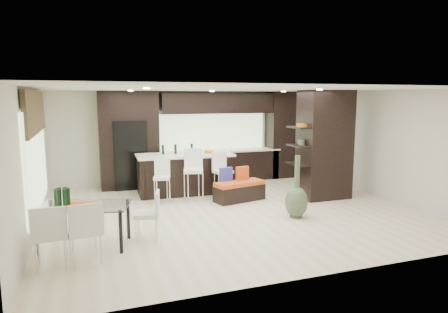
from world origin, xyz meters
name	(u,v)px	position (x,y,z in m)	size (l,w,h in m)	color
ground	(233,211)	(0.00, 0.00, 0.00)	(8.00, 8.00, 0.00)	beige
back_wall	(192,137)	(0.00, 3.50, 1.35)	(8.00, 0.02, 2.70)	beige
left_wall	(33,161)	(-4.00, 0.00, 1.35)	(0.02, 7.00, 2.70)	beige
right_wall	(381,144)	(4.00, 0.00, 1.35)	(0.02, 7.00, 2.70)	beige
ceiling	(233,89)	(0.00, 0.00, 2.70)	(8.00, 7.00, 0.02)	white
window_left	(36,159)	(-3.96, 0.20, 1.35)	(0.04, 3.20, 1.90)	#B2D199
window_back	(211,130)	(0.60, 3.46, 1.55)	(3.40, 0.04, 1.20)	#B2D199
stone_accent	(35,112)	(-3.93, 0.20, 2.25)	(0.08, 3.00, 0.80)	brown
ceiling_spots	(229,90)	(0.00, 0.25, 2.68)	(4.00, 3.00, 0.02)	white
back_cabinetry	(211,137)	(0.50, 3.17, 1.35)	(6.80, 0.68, 2.70)	black
refrigerator	(130,154)	(-1.90, 3.12, 0.95)	(0.90, 0.68, 1.90)	black
partition_column	(324,145)	(2.60, 0.40, 1.35)	(1.20, 0.80, 2.70)	black
kitchen_island	(185,173)	(-0.59, 2.03, 0.52)	(2.51, 1.08, 1.05)	black
stool_left	(162,186)	(-1.37, 1.20, 0.43)	(0.38, 0.38, 0.86)	white
stool_mid	(194,180)	(-0.59, 1.16, 0.52)	(0.46, 0.46, 1.04)	white
stool_right	(223,180)	(0.18, 1.18, 0.47)	(0.41, 0.41, 0.93)	white
bench	(239,191)	(0.47, 0.78, 0.24)	(1.26, 0.48, 0.48)	black
floor_vase	(297,187)	(1.10, -0.90, 0.66)	(0.49, 0.49, 1.33)	#424F38
dining_table	(85,226)	(-3.14, -1.18, 0.36)	(1.51, 0.85, 0.73)	white
chair_near	(84,235)	(-3.14, -1.93, 0.46)	(0.50, 0.50, 0.92)	white
chair_far	(51,239)	(-3.61, -1.93, 0.46)	(0.49, 0.49, 0.91)	white
chair_end	(147,218)	(-2.09, -1.18, 0.40)	(0.43, 0.43, 0.80)	white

